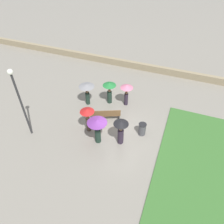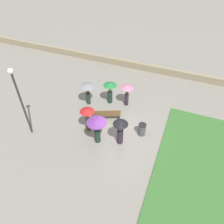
% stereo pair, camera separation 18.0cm
% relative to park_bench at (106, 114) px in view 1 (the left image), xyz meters
% --- Properties ---
extents(ground_plane, '(90.00, 90.00, 0.00)m').
position_rel_park_bench_xyz_m(ground_plane, '(-1.35, 0.95, -0.48)').
color(ground_plane, gray).
extents(parapet_wall, '(45.00, 0.35, 0.63)m').
position_rel_park_bench_xyz_m(parapet_wall, '(-1.35, -7.44, -0.16)').
color(parapet_wall, gray).
rests_on(parapet_wall, ground_plane).
extents(park_bench, '(1.96, 1.17, 0.90)m').
position_rel_park_bench_xyz_m(park_bench, '(0.00, 0.00, 0.00)').
color(park_bench, brown).
rests_on(park_bench, ground_plane).
extents(lamp_post, '(0.32, 0.32, 4.77)m').
position_rel_park_bench_xyz_m(lamp_post, '(4.11, 2.92, 2.56)').
color(lamp_post, '#2D2D30').
rests_on(lamp_post, ground_plane).
extents(trash_bin, '(0.51, 0.51, 0.87)m').
position_rel_park_bench_xyz_m(trash_bin, '(-2.66, 0.45, -0.04)').
color(trash_bin, '#4C4C51').
rests_on(trash_bin, ground_plane).
extents(crowd_person_purple, '(1.20, 1.20, 1.83)m').
position_rel_park_bench_xyz_m(crowd_person_purple, '(-0.25, 2.02, 0.86)').
color(crowd_person_purple, '#1E3328').
rests_on(crowd_person_purple, ground_plane).
extents(crowd_person_black, '(0.90, 0.90, 1.82)m').
position_rel_park_bench_xyz_m(crowd_person_black, '(-1.59, 1.61, 0.70)').
color(crowd_person_black, '#2D2333').
rests_on(crowd_person_black, ground_plane).
extents(crowd_person_pink, '(0.91, 0.91, 1.78)m').
position_rel_park_bench_xyz_m(crowd_person_pink, '(-0.76, -2.07, 0.85)').
color(crowd_person_pink, '#2D2333').
rests_on(crowd_person_pink, ground_plane).
extents(crowd_person_red, '(0.91, 0.91, 1.83)m').
position_rel_park_bench_xyz_m(crowd_person_red, '(0.71, 1.35, 0.83)').
color(crowd_person_red, '#47382D').
rests_on(crowd_person_red, ground_plane).
extents(crowd_person_green, '(0.97, 0.97, 1.76)m').
position_rel_park_bench_xyz_m(crowd_person_green, '(0.49, -1.88, 0.73)').
color(crowd_person_green, '#1E3328').
rests_on(crowd_person_green, ground_plane).
extents(crowd_person_grey, '(1.13, 1.13, 1.75)m').
position_rel_park_bench_xyz_m(crowd_person_grey, '(1.95, -1.15, 0.84)').
color(crowd_person_grey, '#1E3328').
rests_on(crowd_person_grey, ground_plane).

